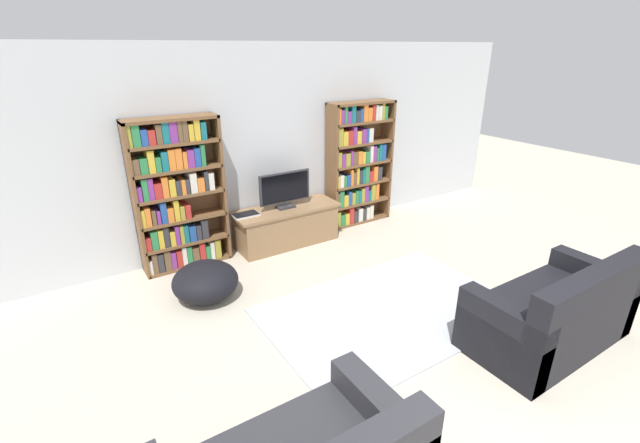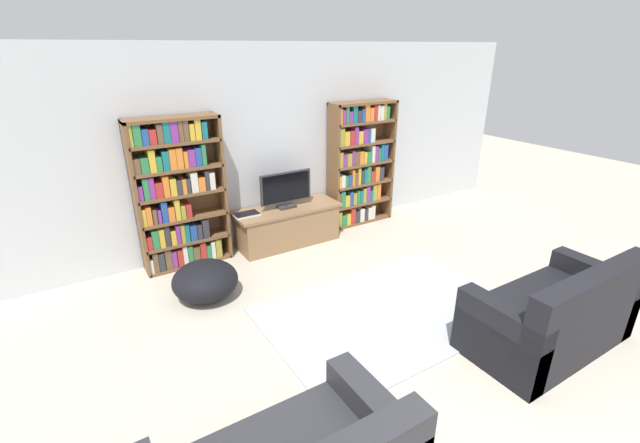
{
  "view_description": "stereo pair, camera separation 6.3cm",
  "coord_description": "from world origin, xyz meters",
  "views": [
    {
      "loc": [
        -2.37,
        -0.89,
        2.55
      ],
      "look_at": [
        0.04,
        2.88,
        0.7
      ],
      "focal_mm": 24.0,
      "sensor_mm": 36.0,
      "label": 1
    },
    {
      "loc": [
        -2.31,
        -0.93,
        2.55
      ],
      "look_at": [
        0.04,
        2.88,
        0.7
      ],
      "focal_mm": 24.0,
      "sensor_mm": 36.0,
      "label": 2
    }
  ],
  "objects": [
    {
      "name": "wall_back",
      "position": [
        0.0,
        4.23,
        1.3
      ],
      "size": [
        8.8,
        0.06,
        2.6
      ],
      "color": "silver",
      "rests_on": "ground_plane"
    },
    {
      "name": "bookshelf_left",
      "position": [
        -1.23,
        4.04,
        0.91
      ],
      "size": [
        1.04,
        0.3,
        1.82
      ],
      "color": "brown",
      "rests_on": "ground_plane"
    },
    {
      "name": "couch_right_sofa",
      "position": [
        1.15,
        0.71,
        0.3
      ],
      "size": [
        1.57,
        0.8,
        0.87
      ],
      "color": "black",
      "rests_on": "ground_plane"
    },
    {
      "name": "beanbag_ottoman",
      "position": [
        -1.25,
        3.14,
        0.2
      ],
      "size": [
        0.7,
        0.7,
        0.4
      ],
      "primitive_type": "ellipsoid",
      "color": "black",
      "rests_on": "ground_plane"
    },
    {
      "name": "tv_stand",
      "position": [
        0.14,
        3.9,
        0.27
      ],
      "size": [
        1.46,
        0.54,
        0.53
      ],
      "color": "#8E6B47",
      "rests_on": "ground_plane"
    },
    {
      "name": "television",
      "position": [
        0.14,
        3.91,
        0.79
      ],
      "size": [
        0.73,
        0.16,
        0.49
      ],
      "color": "#2D2D33",
      "rests_on": "tv_stand"
    },
    {
      "name": "laptop",
      "position": [
        -0.43,
        3.91,
        0.54
      ],
      "size": [
        0.33,
        0.2,
        0.03
      ],
      "color": "silver",
      "rests_on": "tv_stand"
    },
    {
      "name": "area_rug",
      "position": [
        0.24,
        1.87,
        0.01
      ],
      "size": [
        2.5,
        1.66,
        0.02
      ],
      "color": "#B2B7C1",
      "rests_on": "ground_plane"
    },
    {
      "name": "bookshelf_right",
      "position": [
        1.43,
        4.05,
        0.91
      ],
      "size": [
        1.04,
        0.3,
        1.82
      ],
      "color": "brown",
      "rests_on": "ground_plane"
    }
  ]
}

